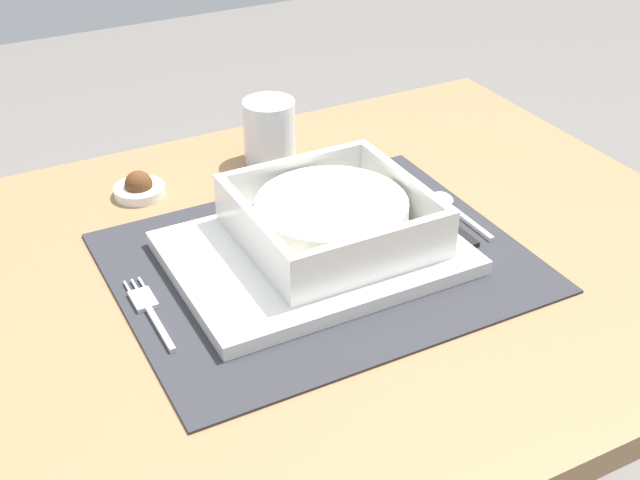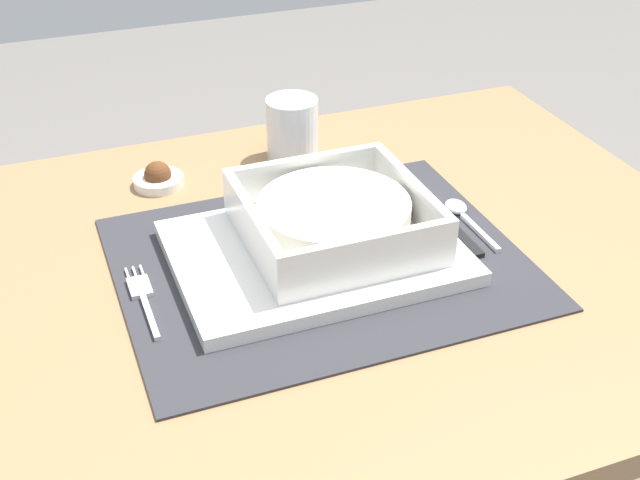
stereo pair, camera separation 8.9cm
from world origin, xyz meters
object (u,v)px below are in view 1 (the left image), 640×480
at_px(dining_table, 297,341).
at_px(condiment_saucer, 139,188).
at_px(fork, 148,308).
at_px(spoon, 448,204).
at_px(drinking_glass, 270,135).
at_px(butter_knife, 443,220).
at_px(porridge_bowl, 332,218).

xyz_separation_m(dining_table, condiment_saucer, (-0.10, 0.23, 0.11)).
distance_m(dining_table, fork, 0.20).
bearing_deg(spoon, dining_table, -174.59).
relative_size(spoon, drinking_glass, 1.36).
bearing_deg(spoon, drinking_glass, 120.56).
height_order(spoon, butter_knife, spoon).
bearing_deg(drinking_glass, butter_knife, -66.05).
bearing_deg(spoon, fork, -176.89).
bearing_deg(butter_knife, condiment_saucer, 143.35).
height_order(porridge_bowl, fork, porridge_bowl).
relative_size(porridge_bowl, spoon, 1.69).
bearing_deg(spoon, porridge_bowl, -175.59).
height_order(porridge_bowl, drinking_glass, drinking_glass).
bearing_deg(butter_knife, drinking_glass, 115.93).
relative_size(dining_table, drinking_glass, 11.64).
xyz_separation_m(porridge_bowl, spoon, (0.17, 0.02, -0.03)).
height_order(dining_table, butter_knife, butter_knife).
xyz_separation_m(drinking_glass, condiment_saucer, (-0.18, -0.01, -0.03)).
relative_size(spoon, butter_knife, 0.80).
xyz_separation_m(fork, butter_knife, (0.35, 0.00, 0.00)).
height_order(butter_knife, drinking_glass, drinking_glass).
distance_m(porridge_bowl, condiment_saucer, 0.27).
xyz_separation_m(spoon, condiment_saucer, (-0.31, 0.20, 0.00)).
bearing_deg(drinking_glass, porridge_bowl, -98.25).
xyz_separation_m(spoon, butter_knife, (-0.03, -0.03, -0.00)).
bearing_deg(fork, drinking_glass, 43.54).
xyz_separation_m(porridge_bowl, condiment_saucer, (-0.15, 0.22, -0.03)).
bearing_deg(dining_table, spoon, 6.50).
distance_m(fork, butter_knife, 0.35).
height_order(dining_table, drinking_glass, drinking_glass).
distance_m(drinking_glass, condiment_saucer, 0.18).
distance_m(fork, condiment_saucer, 0.24).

